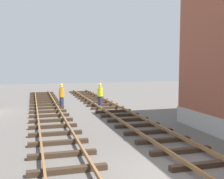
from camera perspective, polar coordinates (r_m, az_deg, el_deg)
The scene contains 5 objects.
ground_plane at distance 9.37m, azimuth 12.05°, elevation -16.03°, with size 80.00×80.00×0.00m, color #605B56.
track_near_building at distance 9.91m, azimuth 18.35°, elevation -14.18°, with size 2.50×50.25×0.32m.
track_centre at distance 8.41m, azimuth -8.28°, elevation -17.58°, with size 2.50×50.25×0.32m.
track_worker_foreground at distance 21.48m, azimuth -10.23°, elevation -1.31°, with size 0.40×0.40×1.87m.
track_worker_distant at distance 21.69m, azimuth -2.43°, elevation -1.17°, with size 0.40×0.40×1.87m.
Camera 1 is at (-4.16, -7.68, 3.40)m, focal length 44.90 mm.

